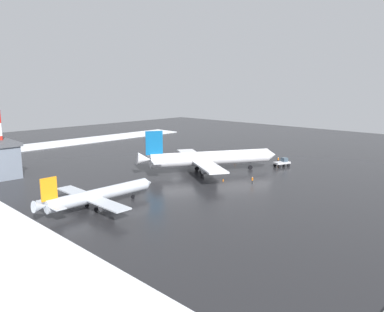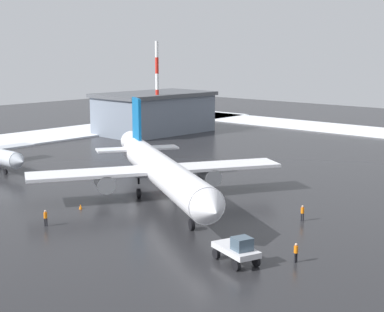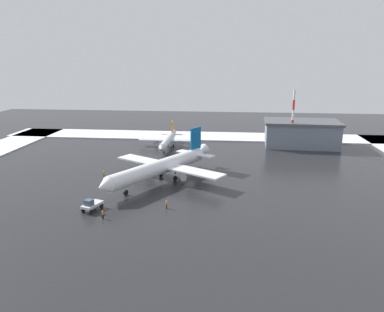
{
  "view_description": "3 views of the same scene",
  "coord_description": "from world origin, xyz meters",
  "views": [
    {
      "loc": [
        69.55,
        -66.56,
        22.65
      ],
      "look_at": [
        1.7,
        4.23,
        3.91
      ],
      "focal_mm": 35.0,
      "sensor_mm": 36.0,
      "label": 1
    },
    {
      "loc": [
        55.16,
        54.12,
        18.08
      ],
      "look_at": [
        3.66,
        8.09,
        5.5
      ],
      "focal_mm": 55.0,
      "sensor_mm": 36.0,
      "label": 2
    },
    {
      "loc": [
        -10.02,
        92.07,
        29.36
      ],
      "look_at": [
        -0.41,
        -2.75,
        4.45
      ],
      "focal_mm": 35.0,
      "sensor_mm": 36.0,
      "label": 3
    }
  ],
  "objects": [
    {
      "name": "traffic_cone_mid_line",
      "position": [
        1.22,
        6.2,
        0.28
      ],
      "size": [
        0.36,
        0.36,
        0.55
      ],
      "primitive_type": "cone",
      "color": "orange",
      "rests_on": "ground_plane"
    },
    {
      "name": "antenna_mast",
      "position": [
        -30.62,
        -32.18,
        9.86
      ],
      "size": [
        0.7,
        0.7,
        19.72
      ],
      "color": "red",
      "rests_on": "ground_plane"
    },
    {
      "name": "ground_crew_near_tug",
      "position": [
        13.33,
        28.71,
        0.97
      ],
      "size": [
        0.36,
        0.36,
        1.71
      ],
      "rotation": [
        0.0,
        0.0,
        4.5
      ],
      "color": "black",
      "rests_on": "ground_plane"
    },
    {
      "name": "airplane_far_rear",
      "position": [
        10.58,
        -30.35,
        2.47
      ],
      "size": [
        20.72,
        25.07,
        7.47
      ],
      "rotation": [
        0.0,
        0.0,
        1.57
      ],
      "color": "silver",
      "rests_on": "ground_plane"
    },
    {
      "name": "snow_bank_left",
      "position": [
        -67.0,
        0.0,
        0.17
      ],
      "size": [
        14.0,
        116.0,
        0.33
      ],
      "primitive_type": "cube",
      "color": "white",
      "rests_on": "ground_plane"
    },
    {
      "name": "traffic_cone_near_nose",
      "position": [
        15.03,
        1.09,
        0.28
      ],
      "size": [
        0.36,
        0.36,
        0.55
      ],
      "primitive_type": "cone",
      "color": "orange",
      "rests_on": "ground_plane"
    },
    {
      "name": "airplane_distant_tail",
      "position": [
        6.2,
        5.48,
        3.75
      ],
      "size": [
        29.41,
        34.35,
        11.35
      ],
      "rotation": [
        0.0,
        0.0,
        1.03
      ],
      "color": "white",
      "rests_on": "ground_plane"
    },
    {
      "name": "ground_crew_mid_apron",
      "position": [
        21.55,
        3.72,
        0.97
      ],
      "size": [
        0.36,
        0.36,
        1.71
      ],
      "rotation": [
        0.0,
        0.0,
        3.82
      ],
      "color": "black",
      "rests_on": "ground_plane"
    },
    {
      "name": "ground_crew_by_nose_gear",
      "position": [
        2.19,
        22.59,
        0.97
      ],
      "size": [
        0.36,
        0.36,
        1.71
      ],
      "rotation": [
        0.0,
        0.0,
        3.66
      ],
      "color": "black",
      "rests_on": "ground_plane"
    },
    {
      "name": "ground_plane",
      "position": [
        0.0,
        0.0,
        0.0
      ],
      "size": [
        240.0,
        240.0,
        0.0
      ],
      "primitive_type": "plane",
      "color": "#232326"
    },
    {
      "name": "pushback_tug",
      "position": [
        16.87,
        25.11,
        1.28
      ],
      "size": [
        3.59,
        5.07,
        2.5
      ],
      "rotation": [
        0.0,
        0.0,
        1.24
      ],
      "color": "silver",
      "rests_on": "ground_plane"
    }
  ]
}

